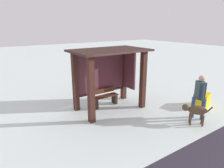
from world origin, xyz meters
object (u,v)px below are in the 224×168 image
dog (195,111)px  bench_left_inside (105,98)px  bus_shelter (109,68)px  person_walking (200,94)px  grit_bin (202,100)px

dog → bench_left_inside: bearing=117.4°
bus_shelter → person_walking: bearing=-53.2°
bus_shelter → grit_bin: 4.27m
bench_left_inside → grit_bin: bench_left_inside is taller
person_walking → grit_bin: person_walking is taller
bench_left_inside → dog: bearing=-62.6°
bench_left_inside → dog: bench_left_inside is taller
bus_shelter → dog: bus_shelter is taller
bus_shelter → person_walking: (2.12, -2.83, -0.73)m
bench_left_inside → person_walking: 3.81m
bench_left_inside → dog: 3.69m
dog → grit_bin: dog is taller
bus_shelter → grit_bin: size_ratio=4.32×
bus_shelter → bench_left_inside: bus_shelter is taller
bench_left_inside → dog: (1.69, -3.27, 0.19)m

